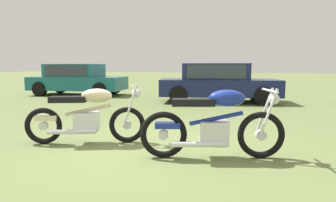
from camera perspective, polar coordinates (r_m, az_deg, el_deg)
The scene contains 5 objects.
ground_plane at distance 4.88m, azimuth -3.52°, elevation -8.93°, with size 120.00×120.00×0.00m, color olive.
motorcycle_cream at distance 5.19m, azimuth -15.53°, elevation -2.78°, with size 1.92×1.05×1.02m.
motorcycle_blue at distance 4.25m, azimuth 8.97°, elevation -4.52°, with size 2.01×0.94×1.02m.
car_teal at distance 14.23m, azimuth -17.34°, elevation 4.33°, with size 4.48×2.42×1.43m.
car_navy at distance 11.03m, azimuth 9.58°, elevation 3.94°, with size 4.57×2.66×1.43m.
Camera 1 is at (1.80, -4.34, 1.32)m, focal length 31.27 mm.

